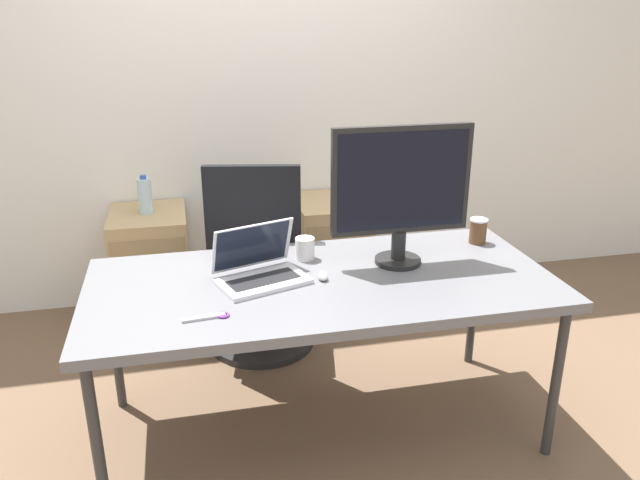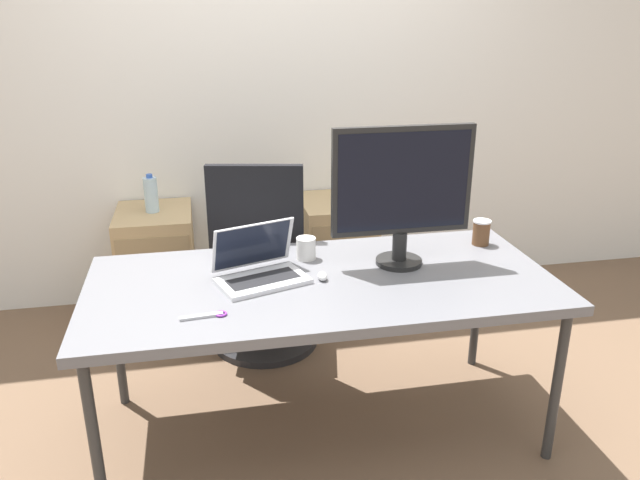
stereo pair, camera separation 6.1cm
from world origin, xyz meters
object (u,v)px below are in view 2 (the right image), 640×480
office_chair (262,283)px  cabinet_right (336,252)px  coffee_cup_white (306,248)px  coffee_cup_brown (481,232)px  cabinet_left (158,265)px  laptop_center (260,268)px  mouse (322,276)px  water_bottle (151,194)px  monitor (402,191)px

office_chair → cabinet_right: size_ratio=1.63×
coffee_cup_white → coffee_cup_brown: bearing=1.1°
cabinet_left → cabinet_right: bearing=0.0°
office_chair → laptop_center: (-0.07, -0.66, 0.36)m
laptop_center → coffee_cup_brown: bearing=10.3°
coffee_cup_white → cabinet_left: bearing=125.1°
office_chair → laptop_center: bearing=-96.3°
laptop_center → coffee_cup_brown: (1.01, 0.19, 0.01)m
cabinet_right → mouse: mouse is taller
cabinet_left → cabinet_right: (1.04, 0.00, 0.00)m
cabinet_right → coffee_cup_brown: (0.45, -0.96, 0.44)m
mouse → coffee_cup_white: (-0.02, 0.23, 0.03)m
water_bottle → mouse: (0.71, -1.21, -0.02)m
cabinet_right → monitor: size_ratio=1.12×
water_bottle → office_chair: bearing=-42.0°
cabinet_right → office_chair: bearing=-135.4°
cabinet_right → monitor: (0.02, -1.11, 0.70)m
cabinet_left → monitor: 1.68m
cabinet_right → coffee_cup_brown: size_ratio=5.64×
office_chair → water_bottle: office_chair is taller
office_chair → coffee_cup_brown: office_chair is taller
cabinet_right → coffee_cup_white: (-0.35, -0.98, 0.43)m
water_bottle → coffee_cup_brown: bearing=-33.0°
water_bottle → monitor: size_ratio=0.37×
coffee_cup_white → coffee_cup_brown: size_ratio=0.83×
cabinet_left → coffee_cup_brown: coffee_cup_brown is taller
mouse → cabinet_right: bearing=74.7°
office_chair → mouse: bearing=-77.1°
mouse → coffee_cup_brown: (0.78, 0.24, 0.04)m
laptop_center → coffee_cup_brown: laptop_center is taller
mouse → laptop_center: bearing=166.4°
coffee_cup_brown → coffee_cup_white: bearing=-178.9°
coffee_cup_white → coffee_cup_brown: (0.80, 0.01, 0.01)m
cabinet_left → mouse: mouse is taller
cabinet_right → laptop_center: laptop_center is taller
monitor → coffee_cup_brown: (0.43, 0.14, -0.26)m
cabinet_left → laptop_center: bearing=-67.6°
monitor → mouse: bearing=-164.1°
office_chair → coffee_cup_brown: (0.94, -0.48, 0.38)m
office_chair → cabinet_left: size_ratio=1.63×
monitor → coffee_cup_white: size_ratio=6.11×
water_bottle → mouse: water_bottle is taller
office_chair → monitor: (0.51, -0.62, 0.64)m
monitor → water_bottle: bearing=133.6°
cabinet_right → mouse: size_ratio=11.21×
cabinet_right → monitor: monitor is taller
office_chair → coffee_cup_brown: 1.12m
cabinet_left → coffee_cup_white: (0.69, -0.98, 0.43)m
monitor → coffee_cup_brown: bearing=18.4°
cabinet_right → water_bottle: bearing=179.9°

